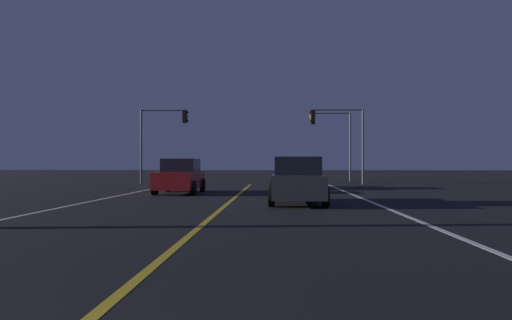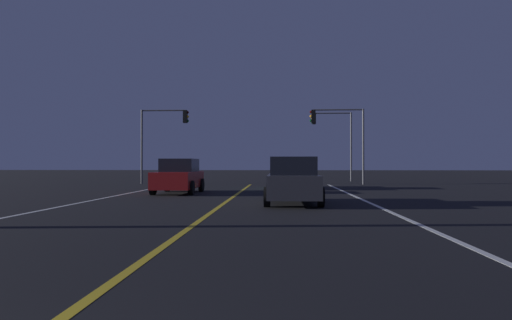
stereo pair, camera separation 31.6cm
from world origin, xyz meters
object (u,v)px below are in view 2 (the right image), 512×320
Objects in this scene: car_lead_same_lane at (293,181)px; car_ahead_far at (288,174)px; traffic_light_near_left at (165,128)px; car_oncoming at (179,176)px; traffic_light_far_right at (332,130)px; traffic_light_near_right at (337,128)px.

car_ahead_far is at bearing 0.01° from car_lead_same_lane.
car_oncoming is at bearing -71.89° from traffic_light_near_left.
car_ahead_far is 1.00× the size of car_oncoming.
car_ahead_far is 0.76× the size of traffic_light_far_right.
car_oncoming is 18.32m from traffic_light_far_right.
car_lead_same_lane is 16.33m from traffic_light_near_right.
traffic_light_near_left is at bearing -161.89° from car_oncoming.
traffic_light_near_left is (-8.72, 15.63, 3.15)m from car_lead_same_lane.
traffic_light_far_right is at bearing -92.94° from traffic_light_near_right.
traffic_light_near_left is 0.94× the size of traffic_light_far_right.
traffic_light_near_left reaches higher than car_lead_same_lane.
traffic_light_near_right is at bearing -12.67° from car_lead_same_lane.
car_lead_same_lane is at bearing -60.86° from traffic_light_near_left.
car_ahead_far is at bearing 130.34° from car_oncoming.
car_lead_same_lane is 1.00× the size of car_ahead_far.
car_lead_same_lane is 18.17m from traffic_light_near_left.
car_oncoming is at bearing 130.34° from car_ahead_far.
car_ahead_far is at bearing -31.35° from traffic_light_near_left.
traffic_light_far_right is (9.26, 15.45, 3.37)m from car_oncoming.
traffic_light_far_right is at bearing 149.06° from car_oncoming.
traffic_light_near_right is at bearing 137.93° from car_oncoming.
traffic_light_near_right reaches higher than car_lead_same_lane.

